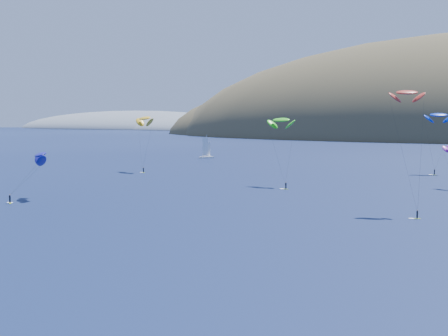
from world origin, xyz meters
name	(u,v)px	position (x,y,z in m)	size (l,w,h in m)	color
headland	(152,131)	(-445.26, 750.08, -3.36)	(460.00, 250.00, 60.00)	slate
sailboat	(206,156)	(-81.73, 219.10, 0.93)	(9.22, 8.83, 11.03)	silver
kitesurfer_1	(145,118)	(-70.84, 150.42, 18.84)	(10.36, 9.63, 21.49)	#BAE919
kitesurfer_3	(281,120)	(-12.02, 129.88, 18.58)	(9.78, 11.42, 20.92)	#BAE919
kitesurfer_4	(439,115)	(23.92, 186.34, 20.00)	(9.90, 9.53, 22.58)	#BAE919
kitesurfer_9	(407,93)	(28.27, 94.21, 24.51)	(8.04, 10.12, 26.48)	#BAE919
kitesurfer_10	(40,155)	(-54.07, 78.40, 10.56)	(8.98, 14.84, 12.98)	#BAE919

